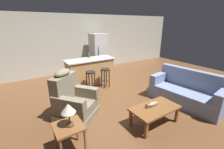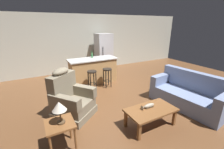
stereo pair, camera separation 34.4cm
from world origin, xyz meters
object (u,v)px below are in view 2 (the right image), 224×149
object	(u,v)px
bar_stool_left	(92,77)
kitchen_island	(93,71)
end_table	(60,128)
table_lamp	(59,107)
bar_stool_right	(107,74)
couch	(188,95)
refrigerator	(104,53)
bottle_tall_green	(92,55)
recliner_near_lamp	(71,100)
fish_figurine	(148,106)
coffee_table	(151,111)

from	to	relation	value
bar_stool_left	kitchen_island	bearing A→B (deg)	65.72
end_table	table_lamp	bearing A→B (deg)	-22.86
table_lamp	kitchen_island	world-z (taller)	table_lamp
kitchen_island	bar_stool_right	size ratio (longest dim) A/B	2.65
couch	refrigerator	distance (m)	4.17
kitchen_island	refrigerator	size ratio (longest dim) A/B	1.02
couch	bar_stool_left	size ratio (longest dim) A/B	2.93
refrigerator	bottle_tall_green	world-z (taller)	refrigerator
bar_stool_left	bottle_tall_green	size ratio (longest dim) A/B	2.81
end_table	refrigerator	distance (m)	4.87
refrigerator	kitchen_island	bearing A→B (deg)	-130.29
recliner_near_lamp	kitchen_island	world-z (taller)	recliner_near_lamp
bottle_tall_green	end_table	bearing A→B (deg)	-120.51
fish_figurine	bar_stool_right	distance (m)	2.35
kitchen_island	bar_stool_right	world-z (taller)	kitchen_island
end_table	table_lamp	xyz separation A→B (m)	(0.02, -0.01, 0.41)
bar_stool_left	recliner_near_lamp	bearing A→B (deg)	-130.53
bar_stool_left	refrigerator	size ratio (longest dim) A/B	0.39
end_table	bar_stool_left	xyz separation A→B (m)	(1.43, 2.19, 0.01)
fish_figurine	bar_stool_left	size ratio (longest dim) A/B	0.50
fish_figurine	recliner_near_lamp	bearing A→B (deg)	140.34
couch	recliner_near_lamp	bearing A→B (deg)	-27.37
bar_stool_left	couch	bearing A→B (deg)	-49.28
bottle_tall_green	fish_figurine	bearing A→B (deg)	-88.47
fish_figurine	recliner_near_lamp	xyz separation A→B (m)	(-1.42, 1.17, -0.04)
fish_figurine	bar_stool_right	xyz separation A→B (m)	(0.16, 2.35, 0.01)
couch	refrigerator	xyz separation A→B (m)	(-0.64, 4.08, 0.54)
bar_stool_left	bar_stool_right	world-z (taller)	same
fish_figurine	couch	world-z (taller)	couch
coffee_table	bar_stool_left	world-z (taller)	bar_stool_left
fish_figurine	end_table	xyz separation A→B (m)	(-1.84, 0.16, -0.00)
coffee_table	recliner_near_lamp	size ratio (longest dim) A/B	0.92
end_table	refrigerator	bearing A→B (deg)	55.80
table_lamp	bottle_tall_green	xyz separation A→B (m)	(1.73, 2.99, 0.17)
couch	bar_stool_right	xyz separation A→B (m)	(-1.37, 2.25, 0.13)
recliner_near_lamp	coffee_table	bearing A→B (deg)	10.73
coffee_table	bar_stool_right	xyz separation A→B (m)	(0.14, 2.43, 0.11)
fish_figurine	bar_stool_left	world-z (taller)	bar_stool_left
coffee_table	recliner_near_lamp	xyz separation A→B (m)	(-1.44, 1.25, 0.06)
bar_stool_left	refrigerator	xyz separation A→B (m)	(1.30, 1.83, 0.41)
recliner_near_lamp	bottle_tall_green	size ratio (longest dim) A/B	4.96
coffee_table	bar_stool_right	distance (m)	2.43
bottle_tall_green	recliner_near_lamp	bearing A→B (deg)	-124.09
end_table	kitchen_island	world-z (taller)	kitchen_island
coffee_table	end_table	distance (m)	1.88
end_table	bar_stool_left	size ratio (longest dim) A/B	0.82
coffee_table	refrigerator	bearing A→B (deg)	78.45
bar_stool_left	refrigerator	world-z (taller)	refrigerator
end_table	refrigerator	size ratio (longest dim) A/B	0.32
refrigerator	bottle_tall_green	xyz separation A→B (m)	(-0.97, -1.04, 0.16)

